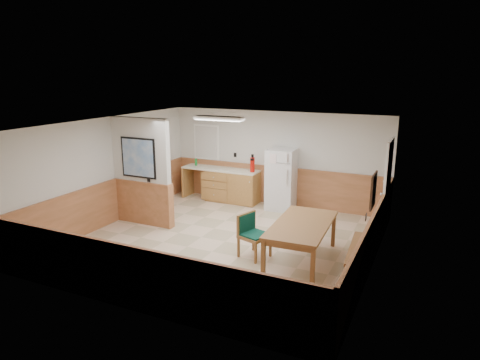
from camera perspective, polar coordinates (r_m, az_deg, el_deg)
The scene contains 20 objects.
ground at distance 9.15m, azimuth -1.97°, elevation -8.19°, with size 6.00×6.00×0.00m, color beige.
ceiling at distance 8.52m, azimuth -2.12°, elevation 7.54°, with size 6.00×6.00×0.02m, color silver.
back_wall at distance 11.44m, azimuth 4.81°, elevation 2.88°, with size 6.00×0.02×2.50m, color silver.
right_wall at distance 7.90m, azimuth 17.75°, elevation -2.94°, with size 0.02×6.00×2.50m, color silver.
left_wall at distance 10.43m, azimuth -16.89°, elevation 1.20°, with size 0.02×6.00×2.50m, color silver.
wainscot_back at distance 11.59m, azimuth 4.70°, elevation -0.77°, with size 6.00×0.04×1.00m, color #BE774C.
wainscot_right at distance 8.15m, azimuth 17.21°, elevation -7.97°, with size 0.04×6.00×1.00m, color #BE774C.
wainscot_left at distance 10.61m, azimuth -16.52°, elevation -2.76°, with size 0.04×6.00×1.00m, color #BE774C.
partition_wall at distance 10.11m, azimuth -12.97°, elevation 0.95°, with size 1.50×0.20×2.50m.
kitchen_counter at distance 11.80m, azimuth -1.32°, elevation -0.66°, with size 2.20×0.61×1.00m.
exterior_door at distance 9.78m, azimuth 18.96°, elevation -1.00°, with size 0.07×1.02×2.15m.
kitchen_window at distance 12.24m, azimuth -4.49°, elevation 5.06°, with size 0.80×0.04×1.00m.
wall_painting at distance 7.54m, azimuth 17.36°, elevation -1.35°, with size 0.04×0.50×0.60m.
fluorescent_fixture at distance 10.04m, azimuth -2.80°, elevation 8.24°, with size 1.20×0.30×0.09m.
refrigerator at distance 11.10m, azimuth 5.54°, elevation 0.10°, with size 0.74×0.74×1.59m.
dining_table at distance 8.12m, azimuth 8.25°, elevation -6.32°, with size 1.08×2.02×0.75m.
dining_bench at distance 8.05m, azimuth 15.60°, elevation -9.35°, with size 0.45×1.59×0.45m.
dining_chair at distance 8.33m, azimuth 1.46°, elevation -6.87°, with size 0.81×0.66×0.85m.
fire_extinguisher at distance 11.35m, azimuth 1.66°, elevation 2.12°, with size 0.15×0.15×0.48m.
soap_bottle at distance 12.22m, azimuth -5.89°, elevation 2.40°, with size 0.06×0.06×0.20m, color #198C30.
Camera 1 is at (3.86, -7.53, 3.49)m, focal length 32.00 mm.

